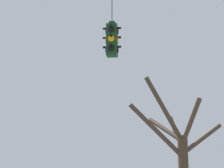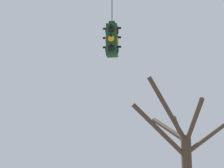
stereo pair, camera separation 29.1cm
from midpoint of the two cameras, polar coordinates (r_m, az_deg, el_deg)
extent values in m
cube|color=#143819|center=(13.86, 0.60, 5.72)|extent=(0.34, 0.34, 1.04)
cube|color=#143819|center=(14.05, 0.60, 7.92)|extent=(0.19, 0.19, 0.10)
cylinder|color=black|center=(14.22, 0.59, 9.65)|extent=(0.02, 0.02, 0.81)
cylinder|color=black|center=(13.79, 0.50, 7.19)|extent=(0.20, 0.03, 0.20)
cylinder|color=black|center=(13.78, 0.47, 7.60)|extent=(0.07, 0.12, 0.07)
cylinder|color=orange|center=(13.69, 0.50, 5.96)|extent=(0.20, 0.03, 0.20)
cylinder|color=black|center=(13.67, 0.48, 6.38)|extent=(0.07, 0.12, 0.07)
cylinder|color=black|center=(13.59, 0.50, 4.72)|extent=(0.20, 0.03, 0.20)
cylinder|color=black|center=(13.58, 0.48, 5.14)|extent=(0.07, 0.12, 0.07)
cylinder|color=black|center=(14.14, 0.70, 6.69)|extent=(0.20, 0.03, 0.20)
cylinder|color=black|center=(14.21, 0.72, 6.97)|extent=(0.07, 0.12, 0.07)
cylinder|color=orange|center=(14.04, 0.70, 5.49)|extent=(0.20, 0.03, 0.20)
cylinder|color=black|center=(14.11, 0.73, 5.78)|extent=(0.07, 0.12, 0.07)
cylinder|color=black|center=(13.94, 0.71, 4.27)|extent=(0.20, 0.03, 0.20)
cylinder|color=black|center=(14.01, 0.73, 4.57)|extent=(0.07, 0.12, 0.07)
cylinder|color=black|center=(13.99, -0.16, 6.90)|extent=(0.03, 0.20, 0.20)
cylinder|color=black|center=(14.02, -0.34, 7.24)|extent=(0.12, 0.07, 0.07)
cylinder|color=orange|center=(13.89, -0.16, 5.69)|extent=(0.03, 0.20, 0.20)
cylinder|color=black|center=(13.92, -0.34, 6.03)|extent=(0.12, 0.07, 0.07)
cylinder|color=black|center=(13.79, -0.16, 4.46)|extent=(0.03, 0.20, 0.20)
cylinder|color=black|center=(13.82, -0.34, 4.81)|extent=(0.12, 0.07, 0.07)
cylinder|color=black|center=(13.94, 1.36, 6.97)|extent=(0.03, 0.20, 0.20)
cylinder|color=black|center=(13.97, 1.54, 7.32)|extent=(0.12, 0.07, 0.07)
cylinder|color=orange|center=(13.84, 1.37, 5.76)|extent=(0.03, 0.20, 0.20)
cylinder|color=black|center=(13.86, 1.55, 6.12)|extent=(0.12, 0.07, 0.07)
cylinder|color=black|center=(13.75, 1.37, 4.52)|extent=(0.03, 0.20, 0.20)
cylinder|color=black|center=(13.77, 1.56, 4.89)|extent=(0.12, 0.07, 0.07)
cylinder|color=#423326|center=(20.65, 12.56, -6.98)|extent=(2.08, 2.01, 1.60)
cylinder|color=#423326|center=(19.54, 7.66, -3.28)|extent=(1.78, 0.90, 2.93)
cylinder|color=#423326|center=(19.45, 6.66, -6.07)|extent=(2.46, 0.80, 2.43)
cylinder|color=#423326|center=(18.81, 11.05, -4.91)|extent=(0.89, 2.14, 1.79)
cylinder|color=#423326|center=(20.33, 9.24, -6.31)|extent=(0.74, 1.42, 1.72)
cylinder|color=#423326|center=(20.53, 7.86, -5.94)|extent=(1.68, 1.79, 1.37)
camera|label=1|loc=(0.15, -89.38, -0.14)|focal=70.00mm
camera|label=2|loc=(0.15, 90.62, 0.14)|focal=70.00mm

